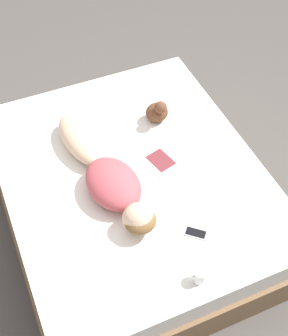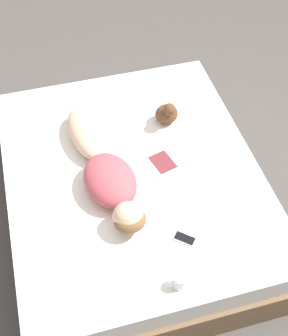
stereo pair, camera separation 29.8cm
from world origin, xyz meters
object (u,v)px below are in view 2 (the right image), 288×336
open_magazine (175,157)px  cell_phone (185,239)px  coffee_mug (180,281)px  person (105,170)px

open_magazine → cell_phone: 0.70m
coffee_mug → person: bearing=-74.9°
cell_phone → coffee_mug: bearing=16.8°
coffee_mug → cell_phone: (-0.13, -0.30, -0.05)m
person → coffee_mug: person is taller
cell_phone → open_magazine: bearing=-151.8°
person → coffee_mug: (-0.25, 0.92, -0.04)m
person → open_magazine: 0.55m
open_magazine → cell_phone: same height
open_magazine → cell_phone: (0.15, 0.69, 0.00)m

